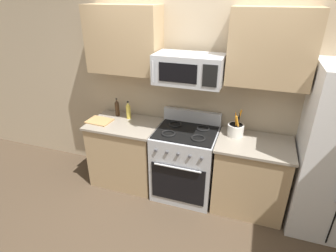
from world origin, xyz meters
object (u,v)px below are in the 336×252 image
range_oven (185,162)px  microwave (189,69)px  bottle_oil (128,111)px  cutting_board (99,121)px  utensil_crock (236,129)px  bottle_soy (117,108)px

range_oven → microwave: size_ratio=1.43×
microwave → bottle_oil: 1.09m
cutting_board → utensil_crock: bearing=6.0°
bottle_oil → bottle_soy: bearing=167.6°
range_oven → microwave: 1.22m
utensil_crock → bottle_soy: size_ratio=1.38×
microwave → cutting_board: size_ratio=2.39×
bottle_soy → bottle_oil: bearing=-12.4°
cutting_board → bottle_soy: (0.13, 0.26, 0.11)m
range_oven → cutting_board: range_oven is taller
bottle_oil → bottle_soy: bottle_soy is taller
utensil_crock → cutting_board: bearing=-174.0°
range_oven → microwave: microwave is taller
utensil_crock → bottle_oil: (-1.43, 0.03, 0.03)m
cutting_board → bottle_soy: 0.31m
utensil_crock → bottle_soy: 1.62m
utensil_crock → bottle_oil: utensil_crock is taller
range_oven → bottle_soy: size_ratio=4.34×
cutting_board → bottle_oil: bottle_oil is taller
microwave → cutting_board: (-1.18, -0.09, -0.77)m
bottle_soy → cutting_board: bearing=-117.2°
range_oven → bottle_oil: bearing=169.7°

